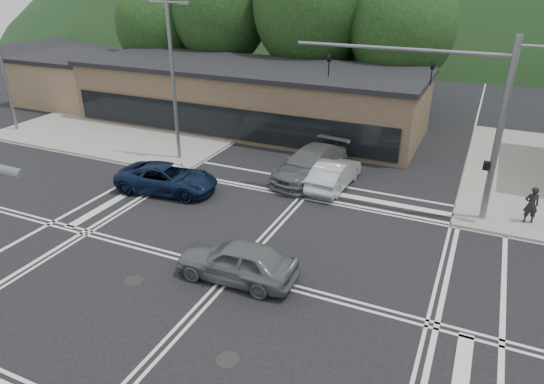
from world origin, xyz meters
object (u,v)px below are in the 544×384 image
at_px(car_queue_a, 334,174).
at_px(car_queue_b, 382,119).
at_px(car_northbound, 310,164).
at_px(car_blue_west, 167,178).
at_px(pedestrian, 531,205).
at_px(car_grey_center, 237,261).

bearing_deg(car_queue_a, car_queue_b, -86.96).
relative_size(car_queue_b, car_northbound, 0.86).
bearing_deg(car_queue_b, car_blue_west, 68.94).
bearing_deg(car_northbound, car_queue_a, -11.10).
bearing_deg(pedestrian, car_northbound, -19.81).
height_order(car_blue_west, car_queue_a, car_queue_a).
distance_m(car_northbound, pedestrian, 10.57).
bearing_deg(car_queue_a, car_northbound, -17.33).
relative_size(car_queue_a, car_queue_b, 0.90).
bearing_deg(car_grey_center, pedestrian, 130.68).
relative_size(car_blue_west, car_grey_center, 1.14).
distance_m(car_queue_b, car_northbound, 10.18).
relative_size(car_grey_center, car_northbound, 0.79).
bearing_deg(car_grey_center, car_queue_b, 176.22).
height_order(car_blue_west, car_northbound, car_northbound).
height_order(car_grey_center, pedestrian, pedestrian).
relative_size(car_blue_west, pedestrian, 3.03).
bearing_deg(car_grey_center, car_queue_a, 174.14).
height_order(car_grey_center, car_queue_b, car_queue_b).
bearing_deg(pedestrian, car_queue_b, -65.29).
relative_size(car_queue_b, pedestrian, 2.89).
xyz_separation_m(car_queue_b, car_northbound, (-1.52, -10.07, -0.01)).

